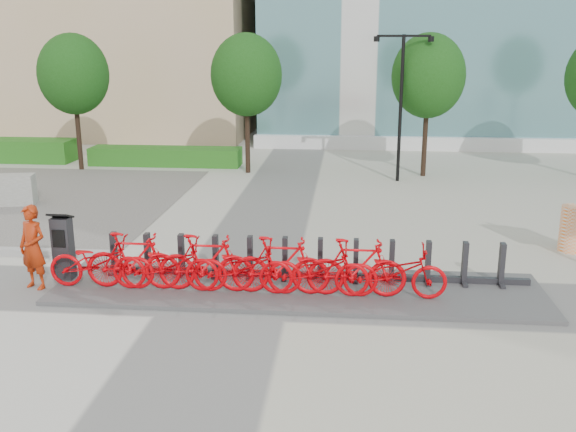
# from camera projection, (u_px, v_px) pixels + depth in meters

# --- Properties ---
(ground) EXTENTS (120.00, 120.00, 0.00)m
(ground) POSITION_uv_depth(u_px,v_px,m) (230.00, 294.00, 12.50)
(ground) COLOR #A19F8A
(hedge_b) EXTENTS (6.00, 1.20, 0.70)m
(hedge_b) POSITION_uv_depth(u_px,v_px,m) (166.00, 156.00, 25.54)
(hedge_b) COLOR #2E761C
(hedge_b) RESTS_ON ground
(tree_0) EXTENTS (2.60, 2.60, 5.10)m
(tree_0) POSITION_uv_depth(u_px,v_px,m) (74.00, 74.00, 23.81)
(tree_0) COLOR #322119
(tree_0) RESTS_ON ground
(tree_1) EXTENTS (2.60, 2.60, 5.10)m
(tree_1) POSITION_uv_depth(u_px,v_px,m) (246.00, 75.00, 23.22)
(tree_1) COLOR #322119
(tree_1) RESTS_ON ground
(tree_2) EXTENTS (2.60, 2.60, 5.10)m
(tree_2) POSITION_uv_depth(u_px,v_px,m) (428.00, 76.00, 22.63)
(tree_2) COLOR #322119
(tree_2) RESTS_ON ground
(streetlamp) EXTENTS (2.00, 0.20, 5.00)m
(streetlamp) POSITION_uv_depth(u_px,v_px,m) (401.00, 91.00, 21.88)
(streetlamp) COLOR black
(streetlamp) RESTS_ON ground
(dock_pad) EXTENTS (9.60, 2.40, 0.08)m
(dock_pad) POSITION_uv_depth(u_px,v_px,m) (297.00, 289.00, 12.66)
(dock_pad) COLOR #4C4C4C
(dock_pad) RESTS_ON ground
(dock_rail_posts) EXTENTS (8.02, 0.50, 0.85)m
(dock_rail_posts) POSITION_uv_depth(u_px,v_px,m) (302.00, 259.00, 12.99)
(dock_rail_posts) COLOR #232326
(dock_rail_posts) RESTS_ON dock_pad
(bike_0) EXTENTS (1.94, 0.68, 1.02)m
(bike_0) POSITION_uv_depth(u_px,v_px,m) (97.00, 262.00, 12.53)
(bike_0) COLOR #C70007
(bike_0) RESTS_ON dock_pad
(bike_1) EXTENTS (1.88, 0.53, 1.13)m
(bike_1) POSITION_uv_depth(u_px,v_px,m) (133.00, 261.00, 12.45)
(bike_1) COLOR #C70007
(bike_1) RESTS_ON dock_pad
(bike_2) EXTENTS (1.94, 0.68, 1.02)m
(bike_2) POSITION_uv_depth(u_px,v_px,m) (170.00, 265.00, 12.40)
(bike_2) COLOR #C70007
(bike_2) RESTS_ON dock_pad
(bike_3) EXTENTS (1.88, 0.53, 1.13)m
(bike_3) POSITION_uv_depth(u_px,v_px,m) (206.00, 263.00, 12.32)
(bike_3) COLOR #C70007
(bike_3) RESTS_ON dock_pad
(bike_4) EXTENTS (1.94, 0.68, 1.02)m
(bike_4) POSITION_uv_depth(u_px,v_px,m) (243.00, 267.00, 12.27)
(bike_4) COLOR #C70007
(bike_4) RESTS_ON dock_pad
(bike_5) EXTENTS (1.88, 0.53, 1.13)m
(bike_5) POSITION_uv_depth(u_px,v_px,m) (280.00, 265.00, 12.19)
(bike_5) COLOR #C70007
(bike_5) RESTS_ON dock_pad
(bike_6) EXTENTS (1.94, 0.68, 1.02)m
(bike_6) POSITION_uv_depth(u_px,v_px,m) (318.00, 269.00, 12.14)
(bike_6) COLOR #C70007
(bike_6) RESTS_ON dock_pad
(bike_7) EXTENTS (1.88, 0.53, 1.13)m
(bike_7) POSITION_uv_depth(u_px,v_px,m) (356.00, 268.00, 12.06)
(bike_7) COLOR #C70007
(bike_7) RESTS_ON dock_pad
(bike_8) EXTENTS (1.94, 0.68, 1.02)m
(bike_8) POSITION_uv_depth(u_px,v_px,m) (395.00, 272.00, 12.01)
(bike_8) COLOR #C70007
(bike_8) RESTS_ON dock_pad
(kiosk) EXTENTS (0.43, 0.36, 1.40)m
(kiosk) POSITION_uv_depth(u_px,v_px,m) (63.00, 247.00, 12.95)
(kiosk) COLOR #232326
(kiosk) RESTS_ON dock_pad
(worker_red) EXTENTS (0.72, 0.59, 1.70)m
(worker_red) POSITION_uv_depth(u_px,v_px,m) (33.00, 247.00, 12.61)
(worker_red) COLOR #9A2409
(worker_red) RESTS_ON ground
(construction_barrel) EXTENTS (0.68, 0.68, 1.09)m
(construction_barrel) POSITION_uv_depth(u_px,v_px,m) (572.00, 229.00, 14.94)
(construction_barrel) COLOR #FD6906
(construction_barrel) RESTS_ON ground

